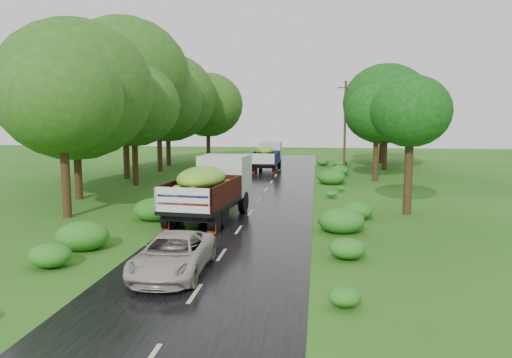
% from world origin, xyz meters
% --- Properties ---
extents(ground, '(120.00, 120.00, 0.00)m').
position_xyz_m(ground, '(0.00, 0.00, 0.00)').
color(ground, '#1C4C10').
rests_on(ground, ground).
extents(road, '(6.50, 80.00, 0.02)m').
position_xyz_m(road, '(0.00, 5.00, 0.01)').
color(road, black).
rests_on(road, ground).
extents(road_lines, '(0.12, 69.60, 0.00)m').
position_xyz_m(road_lines, '(0.00, 6.00, 0.02)').
color(road_lines, '#BFB78C').
rests_on(road_lines, road).
extents(truck_near, '(3.27, 7.31, 2.97)m').
position_xyz_m(truck_near, '(-1.67, 6.31, 1.68)').
color(truck_near, black).
rests_on(truck_near, ground).
extents(truck_far, '(2.32, 6.06, 2.52)m').
position_xyz_m(truck_far, '(-1.10, 28.10, 1.42)').
color(truck_far, black).
rests_on(truck_far, ground).
extents(car, '(2.18, 4.58, 1.26)m').
position_xyz_m(car, '(-1.13, -2.33, 0.65)').
color(car, '#B2A89E').
rests_on(car, road).
extents(utility_pole, '(1.41, 0.36, 8.11)m').
position_xyz_m(utility_pole, '(5.89, 28.85, 4.18)').
color(utility_pole, '#382616').
rests_on(utility_pole, ground).
extents(trees_left, '(7.35, 34.71, 10.06)m').
position_xyz_m(trees_left, '(-10.53, 22.02, 6.59)').
color(trees_left, black).
rests_on(trees_left, ground).
extents(trees_right, '(5.73, 30.94, 7.95)m').
position_xyz_m(trees_right, '(9.26, 27.54, 5.58)').
color(trees_right, black).
rests_on(trees_right, ground).
extents(shrubs, '(11.90, 44.00, 0.70)m').
position_xyz_m(shrubs, '(0.00, 14.00, 0.35)').
color(shrubs, '#275915').
rests_on(shrubs, ground).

